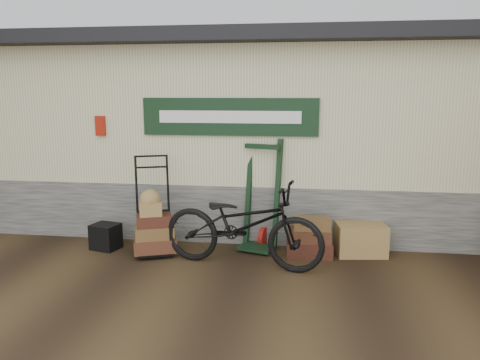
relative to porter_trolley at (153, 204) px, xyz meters
name	(u,v)px	position (x,y,z in m)	size (l,w,h in m)	color
ground	(241,268)	(1.34, -0.46, -0.72)	(80.00, 80.00, 0.00)	black
station_building	(261,130)	(1.33, 2.27, 0.89)	(14.40, 4.10, 3.20)	#4C4C47
porter_trolley	(153,204)	(0.00, 0.00, 0.00)	(0.72, 0.54, 1.44)	black
green_barrow	(261,195)	(1.53, 0.39, 0.10)	(0.59, 0.50, 1.64)	black
suitcase_stack	(310,237)	(2.25, 0.14, -0.44)	(0.64, 0.40, 0.57)	#3B1C13
wicker_hamper	(361,239)	(2.98, 0.30, -0.49)	(0.69, 0.45, 0.45)	brown
black_trunk	(106,237)	(-0.76, 0.03, -0.53)	(0.38, 0.32, 0.38)	black
bicycle	(243,220)	(1.35, -0.38, -0.08)	(2.21, 0.77, 1.28)	black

